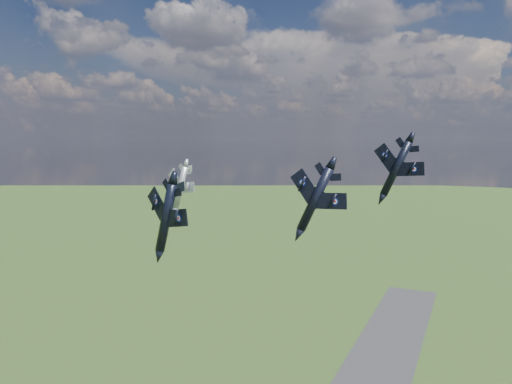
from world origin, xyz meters
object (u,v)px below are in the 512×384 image
at_px(jet_lead_navy, 166,217).
at_px(jet_left_silver, 180,187).
at_px(jet_right_navy, 315,199).
at_px(jet_high_navy, 396,168).

xyz_separation_m(jet_lead_navy, jet_left_silver, (-14.60, 26.88, 1.73)).
xyz_separation_m(jet_right_navy, jet_high_navy, (7.40, 19.02, 3.21)).
bearing_deg(jet_high_navy, jet_lead_navy, -141.53).
distance_m(jet_right_navy, jet_high_navy, 20.66).
distance_m(jet_lead_navy, jet_left_silver, 30.64).
distance_m(jet_right_navy, jet_left_silver, 47.98).
height_order(jet_right_navy, jet_left_silver, jet_right_navy).
bearing_deg(jet_left_silver, jet_right_navy, -17.72).
bearing_deg(jet_right_navy, jet_left_silver, 149.76).
height_order(jet_right_navy, jet_high_navy, jet_high_navy).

